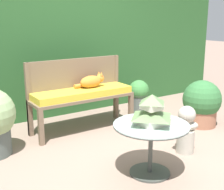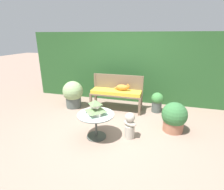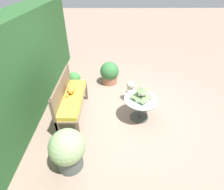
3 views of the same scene
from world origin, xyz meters
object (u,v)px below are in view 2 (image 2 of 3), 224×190
(cat, at_px, (123,87))
(potted_plant_bench_right, at_px, (73,94))
(garden_bench, at_px, (116,93))
(patio_table, at_px, (96,119))
(potted_plant_table_far, at_px, (174,117))
(pagoda_birdhouse, at_px, (96,108))
(potted_plant_bench_left, at_px, (157,102))
(garden_bust, at_px, (130,125))

(cat, xyz_separation_m, potted_plant_bench_right, (-1.44, -0.18, -0.26))
(garden_bench, bearing_deg, cat, 14.95)
(garden_bench, bearing_deg, patio_table, -91.78)
(potted_plant_table_far, relative_size, potted_plant_bench_right, 0.85)
(cat, bearing_deg, potted_plant_bench_right, -175.77)
(cat, relative_size, pagoda_birdhouse, 1.21)
(potted_plant_bench_left, bearing_deg, pagoda_birdhouse, -125.21)
(cat, bearing_deg, potted_plant_bench_left, 4.47)
(cat, xyz_separation_m, potted_plant_bench_left, (0.95, 0.12, -0.37))
(garden_bench, relative_size, cat, 3.26)
(garden_bench, relative_size, potted_plant_bench_right, 1.83)
(potted_plant_bench_right, distance_m, potted_plant_bench_left, 2.41)
(cat, height_order, potted_plant_bench_right, cat)
(potted_plant_table_far, bearing_deg, garden_bench, 152.48)
(cat, relative_size, patio_table, 0.59)
(garden_bust, distance_m, potted_plant_bench_right, 2.24)
(cat, distance_m, pagoda_birdhouse, 1.55)
(patio_table, distance_m, potted_plant_bench_right, 1.82)
(potted_plant_table_far, height_order, potted_plant_bench_right, potted_plant_bench_right)
(cat, height_order, potted_plant_table_far, cat)
(pagoda_birdhouse, bearing_deg, cat, 81.84)
(garden_bench, xyz_separation_m, potted_plant_bench_right, (-1.26, -0.14, -0.08))
(garden_bust, xyz_separation_m, potted_plant_table_far, (0.89, 0.53, 0.05))
(garden_bust, bearing_deg, cat, 134.22)
(cat, height_order, patio_table, cat)
(garden_bench, distance_m, cat, 0.25)
(pagoda_birdhouse, bearing_deg, potted_plant_bench_right, 132.01)
(cat, relative_size, garden_bust, 0.78)
(garden_bench, bearing_deg, potted_plant_bench_right, -173.90)
(patio_table, bearing_deg, potted_plant_table_far, 24.04)
(pagoda_birdhouse, height_order, potted_plant_bench_left, pagoda_birdhouse)
(cat, xyz_separation_m, patio_table, (-0.22, -1.53, -0.25))
(garden_bench, height_order, potted_plant_bench_left, garden_bench)
(pagoda_birdhouse, xyz_separation_m, potted_plant_table_far, (1.56, 0.70, -0.33))
(garden_bench, distance_m, potted_plant_bench_right, 1.27)
(garden_bust, bearing_deg, potted_plant_bench_right, 173.67)
(garden_bust, xyz_separation_m, potted_plant_bench_right, (-1.89, 1.19, 0.13))
(cat, xyz_separation_m, pagoda_birdhouse, (-0.22, -1.53, -0.01))
(potted_plant_bench_right, height_order, potted_plant_bench_left, potted_plant_bench_right)
(garden_bust, height_order, potted_plant_table_far, potted_plant_table_far)
(cat, distance_m, patio_table, 1.57)
(garden_bench, xyz_separation_m, pagoda_birdhouse, (-0.05, -1.49, 0.16))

